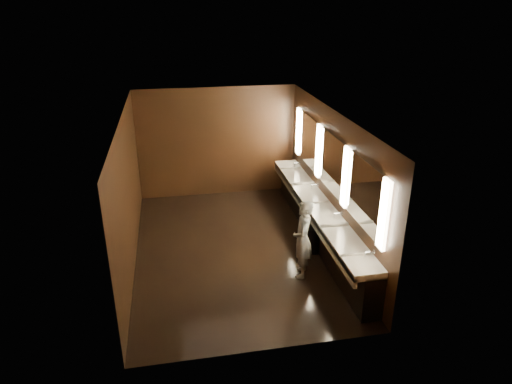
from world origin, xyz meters
The scene contains 10 objects.
floor centered at (0.00, 0.00, 0.00)m, with size 6.00×6.00×0.00m, color black.
ceiling centered at (0.00, 0.00, 2.80)m, with size 4.00×6.00×0.02m, color #2D2D2B.
wall_back centered at (0.00, 3.00, 1.40)m, with size 4.00×0.02×2.80m, color black.
wall_front centered at (0.00, -3.00, 1.40)m, with size 4.00×0.02×2.80m, color black.
wall_left centered at (-2.00, 0.00, 1.40)m, with size 0.02×6.00×2.80m, color black.
wall_right centered at (2.00, 0.00, 1.40)m, with size 0.02×6.00×2.80m, color black.
sink_counter centered at (1.79, 0.00, 0.50)m, with size 0.55×5.40×1.01m.
mirror_band centered at (1.98, 0.00, 1.75)m, with size 0.06×5.03×1.15m.
person centered at (1.09, -1.16, 0.75)m, with size 0.55×0.36×1.50m, color #92B4D9.
trash_bin centered at (1.58, -0.36, 0.28)m, with size 0.35×0.35×0.55m, color black.
Camera 1 is at (-1.10, -8.16, 4.78)m, focal length 32.00 mm.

